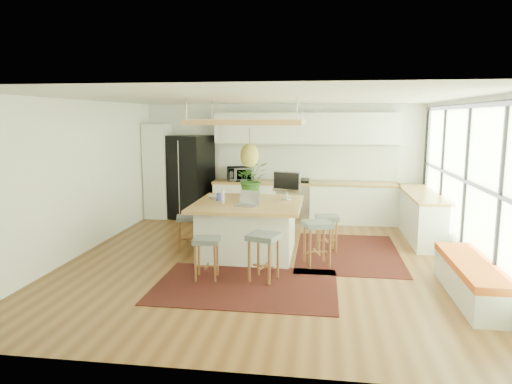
# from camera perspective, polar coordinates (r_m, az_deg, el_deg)

# --- Properties ---
(floor) EXTENTS (7.00, 7.00, 0.00)m
(floor) POSITION_cam_1_polar(r_m,az_deg,el_deg) (8.00, 0.93, -8.40)
(floor) COLOR brown
(floor) RESTS_ON ground
(ceiling) EXTENTS (7.00, 7.00, 0.00)m
(ceiling) POSITION_cam_1_polar(r_m,az_deg,el_deg) (7.64, 0.98, 11.30)
(ceiling) COLOR white
(ceiling) RESTS_ON ground
(wall_back) EXTENTS (6.50, 0.00, 6.50)m
(wall_back) POSITION_cam_1_polar(r_m,az_deg,el_deg) (11.17, 3.18, 3.65)
(wall_back) COLOR white
(wall_back) RESTS_ON ground
(wall_front) EXTENTS (6.50, 0.00, 6.50)m
(wall_front) POSITION_cam_1_polar(r_m,az_deg,el_deg) (4.31, -4.84, -5.07)
(wall_front) COLOR white
(wall_front) RESTS_ON ground
(wall_left) EXTENTS (0.00, 7.00, 7.00)m
(wall_left) POSITION_cam_1_polar(r_m,az_deg,el_deg) (8.72, -20.75, 1.55)
(wall_left) COLOR white
(wall_left) RESTS_ON ground
(wall_right) EXTENTS (0.00, 7.00, 7.00)m
(wall_right) POSITION_cam_1_polar(r_m,az_deg,el_deg) (7.99, 24.76, 0.66)
(wall_right) COLOR white
(wall_right) RESTS_ON ground
(window_wall) EXTENTS (0.10, 6.20, 2.60)m
(window_wall) POSITION_cam_1_polar(r_m,az_deg,el_deg) (7.97, 24.58, 1.03)
(window_wall) COLOR black
(window_wall) RESTS_ON wall_right
(pantry) EXTENTS (0.55, 0.60, 2.25)m
(pantry) POSITION_cam_1_polar(r_m,az_deg,el_deg) (11.51, -11.78, 2.51)
(pantry) COLOR white
(pantry) RESTS_ON floor
(back_counter_base) EXTENTS (4.20, 0.60, 0.88)m
(back_counter_base) POSITION_cam_1_polar(r_m,az_deg,el_deg) (10.94, 5.87, -1.31)
(back_counter_base) COLOR white
(back_counter_base) RESTS_ON floor
(back_counter_top) EXTENTS (4.24, 0.64, 0.05)m
(back_counter_top) POSITION_cam_1_polar(r_m,az_deg,el_deg) (10.87, 5.91, 1.08)
(back_counter_top) COLOR #B07C3E
(back_counter_top) RESTS_ON back_counter_base
(backsplash) EXTENTS (4.20, 0.02, 0.80)m
(backsplash) POSITION_cam_1_polar(r_m,az_deg,el_deg) (11.11, 6.01, 3.59)
(backsplash) COLOR white
(backsplash) RESTS_ON wall_back
(upper_cabinets) EXTENTS (4.20, 0.34, 0.70)m
(upper_cabinets) POSITION_cam_1_polar(r_m,az_deg,el_deg) (10.91, 6.04, 7.69)
(upper_cabinets) COLOR white
(upper_cabinets) RESTS_ON wall_back
(range) EXTENTS (0.76, 0.62, 1.00)m
(range) POSITION_cam_1_polar(r_m,az_deg,el_deg) (10.94, 4.57, -0.97)
(range) COLOR #A5A5AA
(range) RESTS_ON floor
(right_counter_base) EXTENTS (0.60, 2.50, 0.88)m
(right_counter_base) POSITION_cam_1_polar(r_m,az_deg,el_deg) (9.97, 19.40, -2.80)
(right_counter_base) COLOR white
(right_counter_base) RESTS_ON floor
(right_counter_top) EXTENTS (0.64, 2.54, 0.05)m
(right_counter_top) POSITION_cam_1_polar(r_m,az_deg,el_deg) (9.89, 19.54, -0.19)
(right_counter_top) COLOR #B07C3E
(right_counter_top) RESTS_ON right_counter_base
(window_bench) EXTENTS (0.52, 2.00, 0.50)m
(window_bench) POSITION_cam_1_polar(r_m,az_deg,el_deg) (7.02, 24.59, -9.63)
(window_bench) COLOR white
(window_bench) RESTS_ON floor
(ceiling_panel) EXTENTS (1.86, 1.86, 0.80)m
(ceiling_panel) POSITION_cam_1_polar(r_m,az_deg,el_deg) (8.08, -0.81, 6.57)
(ceiling_panel) COLOR #B07C3E
(ceiling_panel) RESTS_ON ceiling
(rug_near) EXTENTS (2.60, 1.80, 0.01)m
(rug_near) POSITION_cam_1_polar(r_m,az_deg,el_deg) (6.89, -1.27, -11.30)
(rug_near) COLOR black
(rug_near) RESTS_ON floor
(rug_right) EXTENTS (1.80, 2.60, 0.01)m
(rug_right) POSITION_cam_1_polar(r_m,az_deg,el_deg) (8.63, 11.02, -7.23)
(rug_right) COLOR black
(rug_right) RESTS_ON floor
(fridge) EXTENTS (1.18, 1.05, 1.98)m
(fridge) POSITION_cam_1_polar(r_m,az_deg,el_deg) (11.31, -8.08, 1.47)
(fridge) COLOR black
(fridge) RESTS_ON floor
(island) EXTENTS (1.85, 1.85, 0.93)m
(island) POSITION_cam_1_polar(r_m,az_deg,el_deg) (8.32, -0.95, -4.40)
(island) COLOR #B07C3E
(island) RESTS_ON floor
(stool_near_left) EXTENTS (0.41, 0.41, 0.63)m
(stool_near_left) POSITION_cam_1_polar(r_m,az_deg,el_deg) (7.11, -6.00, -7.72)
(stool_near_left) COLOR #505758
(stool_near_left) RESTS_ON floor
(stool_near_right) EXTENTS (0.53, 0.53, 0.71)m
(stool_near_right) POSITION_cam_1_polar(r_m,az_deg,el_deg) (7.00, 0.94, -7.93)
(stool_near_right) COLOR #505758
(stool_near_right) RESTS_ON floor
(stool_right_front) EXTENTS (0.54, 0.54, 0.73)m
(stool_right_front) POSITION_cam_1_polar(r_m,az_deg,el_deg) (7.75, 7.40, -6.32)
(stool_right_front) COLOR #505758
(stool_right_front) RESTS_ON floor
(stool_right_back) EXTENTS (0.44, 0.44, 0.66)m
(stool_right_back) POSITION_cam_1_polar(r_m,az_deg,el_deg) (8.58, 8.54, -4.84)
(stool_right_back) COLOR #505758
(stool_right_back) RESTS_ON floor
(stool_left_side) EXTENTS (0.46, 0.46, 0.63)m
(stool_left_side) POSITION_cam_1_polar(r_m,az_deg,el_deg) (8.69, -8.32, -4.65)
(stool_left_side) COLOR #505758
(stool_left_side) RESTS_ON floor
(laptop) EXTENTS (0.46, 0.47, 0.27)m
(laptop) POSITION_cam_1_polar(r_m,az_deg,el_deg) (7.85, -1.16, -0.85)
(laptop) COLOR #A5A5AA
(laptop) RESTS_ON island
(monitor) EXTENTS (0.59, 0.39, 0.51)m
(monitor) POSITION_cam_1_polar(r_m,az_deg,el_deg) (8.50, 3.71, 0.86)
(monitor) COLOR #A5A5AA
(monitor) RESTS_ON island
(microwave) EXTENTS (0.66, 0.49, 0.40)m
(microwave) POSITION_cam_1_polar(r_m,az_deg,el_deg) (10.98, -1.91, 2.38)
(microwave) COLOR #A5A5AA
(microwave) RESTS_ON back_counter_top
(island_plant) EXTENTS (0.81, 0.84, 0.51)m
(island_plant) POSITION_cam_1_polar(r_m,az_deg,el_deg) (8.77, -0.52, 1.09)
(island_plant) COLOR #1E4C19
(island_plant) RESTS_ON island
(island_bowl) EXTENTS (0.22, 0.22, 0.05)m
(island_bowl) POSITION_cam_1_polar(r_m,az_deg,el_deg) (8.62, -5.09, -0.62)
(island_bowl) COLOR silver
(island_bowl) RESTS_ON island
(island_bottle_0) EXTENTS (0.07, 0.07, 0.19)m
(island_bottle_0) POSITION_cam_1_polar(r_m,az_deg,el_deg) (8.40, -4.56, -0.39)
(island_bottle_0) COLOR #2F35BC
(island_bottle_0) RESTS_ON island
(island_bottle_1) EXTENTS (0.07, 0.07, 0.19)m
(island_bottle_1) POSITION_cam_1_polar(r_m,az_deg,el_deg) (8.13, -3.92, -0.70)
(island_bottle_1) COLOR silver
(island_bottle_1) RESTS_ON island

